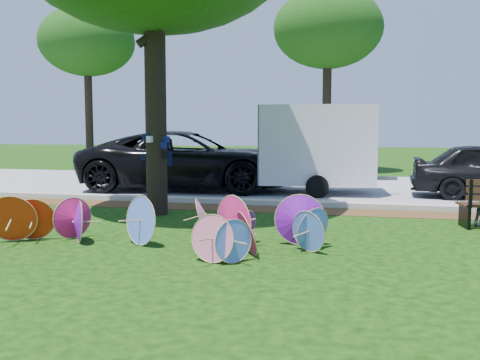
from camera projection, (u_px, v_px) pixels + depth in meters
The scene contains 8 objects.
ground at pixel (175, 255), 7.68m from camera, with size 90.00×90.00×0.00m, color black.
mulch_strip at pixel (244, 208), 12.04m from camera, with size 90.00×1.00×0.01m, color #472D16.
curb at pixel (250, 202), 12.72m from camera, with size 90.00×0.30×0.12m, color #B7B5AD.
street at pixel (278, 186), 16.74m from camera, with size 90.00×8.00×0.01m, color gray.
parasol_pile at pixel (177, 223), 8.17m from camera, with size 5.48×2.51×0.84m.
black_van at pixel (188, 161), 15.62m from camera, with size 2.84×6.17×1.71m, color black.
cargo_trailer at pixel (317, 144), 14.66m from camera, with size 3.03×1.92×2.72m, color silver.
bg_trees at pixel (309, 29), 21.50m from camera, with size 24.31×6.23×7.40m.
Camera 1 is at (2.64, -7.13, 1.82)m, focal length 40.00 mm.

